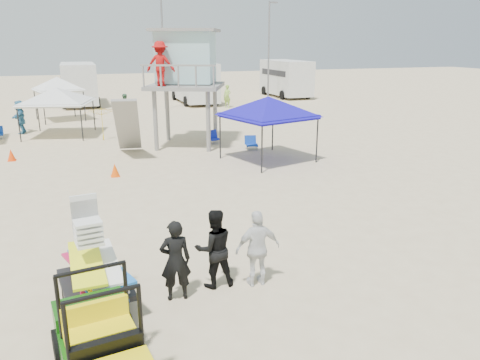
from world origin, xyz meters
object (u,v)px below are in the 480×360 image
object	(u,v)px
surf_trailer	(93,267)
man_left	(175,260)
lifeguard_tower	(182,62)
canopy_blue	(268,100)
utility_cart	(100,339)

from	to	relation	value
surf_trailer	man_left	bearing A→B (deg)	-11.21
surf_trailer	lifeguard_tower	bearing A→B (deg)	70.30
surf_trailer	canopy_blue	xyz separation A→B (m)	(7.52, 9.46, 1.77)
man_left	canopy_blue	size ratio (longest dim) A/B	0.43
utility_cart	surf_trailer	bearing A→B (deg)	89.89
surf_trailer	lifeguard_tower	size ratio (longest dim) A/B	0.43
man_left	lifeguard_tower	distance (m)	14.71
lifeguard_tower	canopy_blue	bearing A→B (deg)	-58.09
utility_cart	surf_trailer	world-z (taller)	surf_trailer
utility_cart	man_left	size ratio (longest dim) A/B	1.43
surf_trailer	utility_cart	bearing A→B (deg)	-90.11
utility_cart	canopy_blue	distance (m)	14.10
lifeguard_tower	surf_trailer	bearing A→B (deg)	-109.70
surf_trailer	canopy_blue	distance (m)	12.21
surf_trailer	lifeguard_tower	distance (m)	14.86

